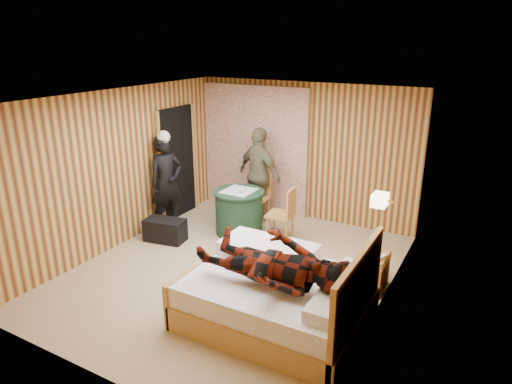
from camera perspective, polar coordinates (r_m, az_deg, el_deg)
The scene contains 23 objects.
floor at distance 6.76m, azimuth -2.93°, elevation -9.82°, with size 4.20×5.00×0.01m, color tan.
ceiling at distance 5.98m, azimuth -3.33°, elevation 11.70°, with size 4.20×5.00×0.01m, color silver.
wall_back at distance 8.39m, azimuth 6.03°, elevation 5.02°, with size 4.20×0.02×2.50m, color #DCB554.
wall_left at distance 7.55m, azimuth -16.76°, elevation 2.74°, with size 0.02×5.00×2.50m, color #DCB554.
wall_right at distance 5.49m, azimuth 15.79°, elevation -3.14°, with size 0.02×5.00×2.50m, color #DCB554.
curtain at distance 8.77m, azimuth -0.19°, elevation 5.40°, with size 2.20×0.08×2.40m, color white.
doorway at distance 8.57m, azimuth -9.80°, elevation 3.59°, with size 0.06×0.90×2.05m, color black.
wall_lamp at distance 5.93m, azimuth 15.25°, elevation -0.96°, with size 0.26×0.24×0.16m.
bed at distance 5.56m, azimuth 2.95°, elevation -12.79°, with size 2.07×1.63×1.12m.
nightstand at distance 6.42m, azimuth 14.24°, elevation -9.45°, with size 0.39×0.52×0.51m.
round_table at distance 7.85m, azimuth -2.13°, elevation -2.46°, with size 0.87×0.87×0.77m.
chair_far at distance 8.36m, azimuth 0.27°, elevation 0.01°, with size 0.44×0.44×0.93m.
chair_near at distance 7.53m, azimuth 3.61°, elevation -2.32°, with size 0.45×0.45×0.91m.
duffel_bag at distance 7.76m, azimuth -11.30°, elevation -4.70°, with size 0.66×0.35×0.38m, color black.
sneaker_left at distance 7.27m, azimuth -1.97°, elevation -7.12°, with size 0.27×0.11×0.12m, color white.
sneaker_right at distance 7.42m, azimuth -3.80°, elevation -6.60°, with size 0.26×0.10×0.11m, color white.
woman_standing at distance 8.06m, azimuth -11.11°, elevation 1.14°, with size 0.61×0.40×1.67m, color black.
man_at_table at distance 8.30m, azimuth 0.44°, elevation 2.19°, with size 1.01×0.42×1.72m, color #726C4C.
man_on_bed at distance 5.05m, azimuth 2.20°, elevation -7.63°, with size 1.77×0.67×0.86m, color #5E1608.
book_lower at distance 6.26m, azimuth 14.31°, elevation -7.60°, with size 0.17×0.22×0.02m, color white.
book_upper at distance 6.25m, azimuth 14.32°, elevation -7.43°, with size 0.16×0.22×0.02m, color white.
cup_nightstand at distance 6.40m, azimuth 14.77°, elevation -6.66°, with size 0.10×0.10×0.09m, color white.
cup_table at distance 7.62m, azimuth -1.72°, elevation 0.31°, with size 0.12×0.12×0.10m, color white.
Camera 1 is at (3.19, -5.01, 3.24)m, focal length 32.00 mm.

